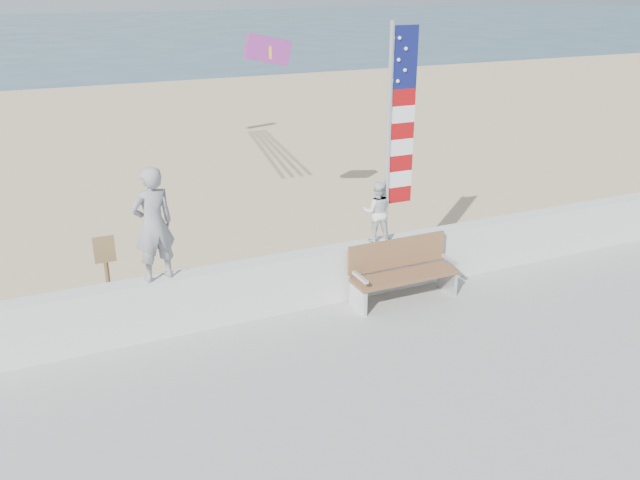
{
  "coord_description": "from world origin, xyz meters",
  "views": [
    {
      "loc": [
        -3.89,
        -7.14,
        5.17
      ],
      "look_at": [
        0.2,
        1.8,
        1.35
      ],
      "focal_mm": 38.0,
      "sensor_mm": 36.0,
      "label": 1
    }
  ],
  "objects_px": {
    "child": "(377,212)",
    "bench": "(402,270)",
    "adult": "(153,224)",
    "flag": "(396,125)"
  },
  "relations": [
    {
      "from": "child",
      "to": "bench",
      "type": "height_order",
      "value": "child"
    },
    {
      "from": "adult",
      "to": "bench",
      "type": "xyz_separation_m",
      "value": [
        3.86,
        -0.45,
        -1.23
      ]
    },
    {
      "from": "child",
      "to": "flag",
      "type": "height_order",
      "value": "flag"
    },
    {
      "from": "child",
      "to": "bench",
      "type": "bearing_deg",
      "value": 142.05
    },
    {
      "from": "bench",
      "to": "flag",
      "type": "distance_m",
      "value": 2.35
    },
    {
      "from": "child",
      "to": "flag",
      "type": "distance_m",
      "value": 1.43
    },
    {
      "from": "child",
      "to": "bench",
      "type": "distance_m",
      "value": 1.04
    },
    {
      "from": "bench",
      "to": "flag",
      "type": "xyz_separation_m",
      "value": [
        0.05,
        0.45,
        2.3
      ]
    },
    {
      "from": "child",
      "to": "bench",
      "type": "xyz_separation_m",
      "value": [
        0.24,
        -0.45,
        -0.91
      ]
    },
    {
      "from": "adult",
      "to": "child",
      "type": "distance_m",
      "value": 3.64
    }
  ]
}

